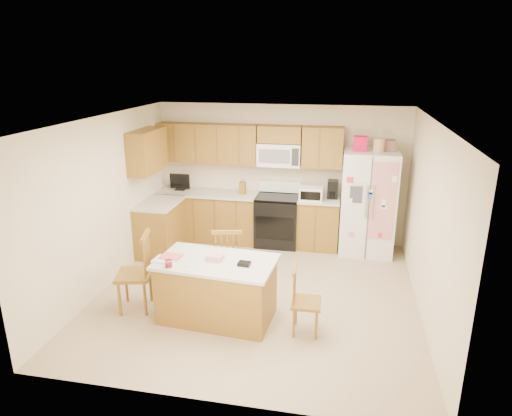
% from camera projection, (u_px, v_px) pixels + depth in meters
% --- Properties ---
extents(ground, '(4.50, 4.50, 0.00)m').
position_uv_depth(ground, '(257.00, 294.00, 6.63)').
color(ground, tan).
rests_on(ground, ground).
extents(room_shell, '(4.60, 4.60, 2.52)m').
position_uv_depth(room_shell, '(257.00, 199.00, 6.18)').
color(room_shell, beige).
rests_on(room_shell, ground).
extents(cabinetry, '(3.36, 1.56, 2.15)m').
position_uv_depth(cabinetry, '(223.00, 195.00, 8.20)').
color(cabinetry, olive).
rests_on(cabinetry, ground).
extents(stove, '(0.76, 0.65, 1.13)m').
position_uv_depth(stove, '(277.00, 219.00, 8.29)').
color(stove, black).
rests_on(stove, ground).
extents(refrigerator, '(0.90, 0.79, 2.04)m').
position_uv_depth(refrigerator, '(368.00, 202.00, 7.80)').
color(refrigerator, white).
rests_on(refrigerator, ground).
extents(island, '(1.57, 0.99, 0.91)m').
position_uv_depth(island, '(217.00, 289.00, 5.89)').
color(island, olive).
rests_on(island, ground).
extents(windsor_chair_left, '(0.54, 0.56, 1.09)m').
position_uv_depth(windsor_chair_left, '(136.00, 274.00, 6.08)').
color(windsor_chair_left, olive).
rests_on(windsor_chair_left, ground).
extents(windsor_chair_back, '(0.52, 0.50, 1.02)m').
position_uv_depth(windsor_chair_back, '(228.00, 262.00, 6.52)').
color(windsor_chair_back, olive).
rests_on(windsor_chair_back, ground).
extents(windsor_chair_right, '(0.37, 0.38, 0.87)m').
position_uv_depth(windsor_chair_right, '(304.00, 302.00, 5.58)').
color(windsor_chair_right, olive).
rests_on(windsor_chair_right, ground).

